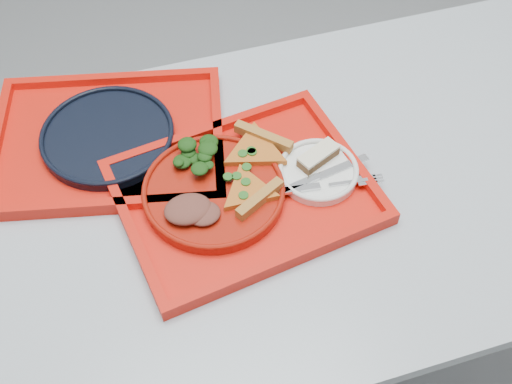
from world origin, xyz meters
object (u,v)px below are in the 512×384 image
at_px(tray_far, 109,142).
at_px(dessert_bar, 318,156).
at_px(dinner_plate, 214,193).
at_px(tray_main, 244,195).
at_px(navy_plate, 108,137).

distance_m(tray_far, dessert_bar, 0.41).
distance_m(dinner_plate, dessert_bar, 0.21).
height_order(tray_main, navy_plate, navy_plate).
bearing_deg(dessert_bar, tray_far, 129.85).
xyz_separation_m(dinner_plate, dessert_bar, (0.21, 0.01, 0.02)).
bearing_deg(navy_plate, dessert_bar, -25.89).
bearing_deg(dessert_bar, navy_plate, 129.85).
relative_size(tray_far, dinner_plate, 1.73).
distance_m(tray_far, navy_plate, 0.01).
bearing_deg(dessert_bar, dinner_plate, 159.57).
relative_size(navy_plate, dessert_bar, 2.93).
xyz_separation_m(tray_main, dessert_bar, (0.15, 0.02, 0.03)).
bearing_deg(tray_main, tray_far, 128.51).
height_order(tray_far, dinner_plate, dinner_plate).
height_order(tray_main, dinner_plate, dinner_plate).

